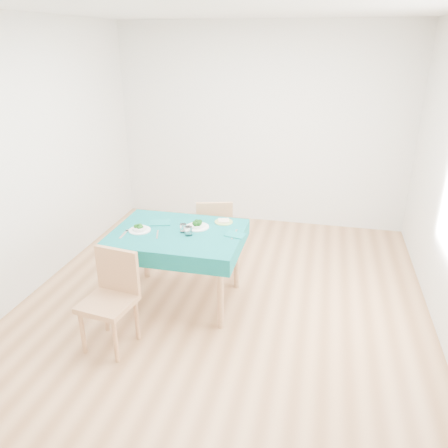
% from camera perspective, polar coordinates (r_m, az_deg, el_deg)
% --- Properties ---
extents(room_shell, '(4.02, 4.52, 2.73)m').
position_cam_1_polar(room_shell, '(3.95, 0.00, 6.67)').
color(room_shell, '#9A6940').
rests_on(room_shell, ground).
extents(table, '(1.23, 0.94, 0.76)m').
position_cam_1_polar(table, '(4.37, -5.91, -5.56)').
color(table, '#085E5E').
rests_on(table, ground).
extents(chair_near, '(0.46, 0.49, 1.01)m').
position_cam_1_polar(chair_near, '(3.78, -15.09, -8.99)').
color(chair_near, '#AB7A50').
rests_on(chair_near, ground).
extents(chair_far, '(0.49, 0.52, 0.98)m').
position_cam_1_polar(chair_far, '(4.96, -1.28, -0.37)').
color(chair_far, '#AB7A50').
rests_on(chair_far, ground).
extents(bowl_near, '(0.21, 0.21, 0.06)m').
position_cam_1_polar(bowl_near, '(4.26, -10.97, -0.48)').
color(bowl_near, white).
rests_on(bowl_near, table).
extents(bowl_far, '(0.23, 0.23, 0.07)m').
position_cam_1_polar(bowl_far, '(4.26, -3.52, -0.03)').
color(bowl_far, white).
rests_on(bowl_far, table).
extents(fork_near, '(0.04, 0.20, 0.00)m').
position_cam_1_polar(fork_near, '(4.22, -12.97, -1.31)').
color(fork_near, silver).
rests_on(fork_near, table).
extents(knife_near, '(0.08, 0.19, 0.00)m').
position_cam_1_polar(knife_near, '(4.16, -8.70, -1.36)').
color(knife_near, silver).
rests_on(knife_near, table).
extents(fork_far, '(0.09, 0.18, 0.00)m').
position_cam_1_polar(fork_far, '(4.28, -5.51, -0.45)').
color(fork_far, silver).
rests_on(fork_far, table).
extents(knife_far, '(0.02, 0.23, 0.00)m').
position_cam_1_polar(knife_far, '(4.12, 1.36, -1.35)').
color(knife_far, silver).
rests_on(knife_far, table).
extents(napkin_near, '(0.24, 0.20, 0.01)m').
position_cam_1_polar(napkin_near, '(4.41, -8.34, 0.16)').
color(napkin_near, '#0C6867').
rests_on(napkin_near, table).
extents(napkin_far, '(0.20, 0.16, 0.01)m').
position_cam_1_polar(napkin_far, '(4.09, 1.48, -1.44)').
color(napkin_far, '#0C6867').
rests_on(napkin_far, table).
extents(tumbler_center, '(0.06, 0.06, 0.08)m').
position_cam_1_polar(tumbler_center, '(4.17, -5.35, -0.53)').
color(tumbler_center, white).
rests_on(tumbler_center, table).
extents(tumbler_side, '(0.07, 0.07, 0.09)m').
position_cam_1_polar(tumbler_side, '(4.10, -4.64, -0.91)').
color(tumbler_side, white).
rests_on(tumbler_side, table).
extents(side_plate, '(0.18, 0.18, 0.01)m').
position_cam_1_polar(side_plate, '(4.39, -0.04, 0.28)').
color(side_plate, '#9BBD5C').
rests_on(side_plate, table).
extents(bread_slice, '(0.13, 0.13, 0.02)m').
position_cam_1_polar(bread_slice, '(4.38, -0.04, 0.43)').
color(bread_slice, beige).
rests_on(bread_slice, side_plate).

